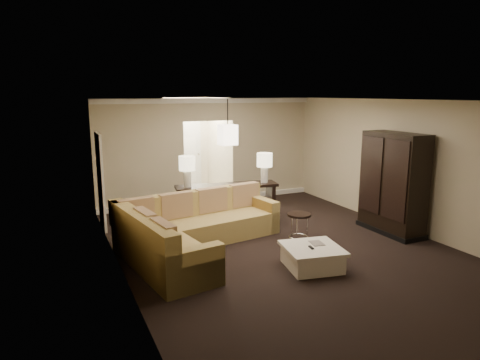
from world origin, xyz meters
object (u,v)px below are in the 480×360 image
sectional_sofa (191,230)px  person (177,163)px  console_table (227,200)px  coffee_table (312,257)px  armoire (393,185)px  drink_table (299,222)px

sectional_sofa → person: person is taller
console_table → sectional_sofa: bearing=-125.0°
coffee_table → armoire: (2.61, 0.92, 0.83)m
armoire → console_table: bearing=144.4°
person → drink_table: bearing=117.1°
console_table → armoire: (2.92, -2.09, 0.49)m
sectional_sofa → coffee_table: 2.32m
sectional_sofa → console_table: bearing=37.0°
coffee_table → console_table: bearing=95.8°
armoire → coffee_table: bearing=-160.6°
coffee_table → console_table: console_table is taller
armoire → drink_table: armoire is taller
drink_table → person: (-0.91, 5.41, 0.46)m
coffee_table → sectional_sofa: bearing=134.2°
coffee_table → console_table: size_ratio=0.46×
coffee_table → person: (-0.43, 6.61, 0.68)m
coffee_table → armoire: bearing=19.4°
sectional_sofa → console_table: size_ratio=1.44×
sectional_sofa → armoire: bearing=-18.8°
sectional_sofa → console_table: sectional_sofa is taller
sectional_sofa → drink_table: (2.10, -0.46, 0.03)m
sectional_sofa → person: 5.11m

